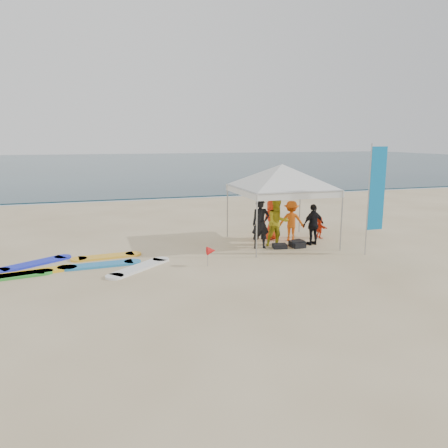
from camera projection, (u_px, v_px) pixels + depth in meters
name	position (u px, v px, depth m)	size (l,w,h in m)	color
ground	(220.00, 286.00, 12.00)	(120.00, 120.00, 0.00)	beige
ocean	(110.00, 164.00, 68.22)	(160.00, 84.00, 0.08)	#0C2633
shoreline_foam	(142.00, 199.00, 29.05)	(160.00, 1.20, 0.01)	silver
person_black_a	(261.00, 224.00, 15.96)	(0.67, 0.44, 1.84)	black
person_yellow	(277.00, 222.00, 16.32)	(0.87, 0.68, 1.80)	gold
person_orange_a	(291.00, 221.00, 17.17)	(1.03, 0.59, 1.59)	orange
person_black_b	(313.00, 225.00, 16.51)	(0.92, 0.38, 1.56)	black
person_orange_b	(272.00, 219.00, 17.44)	(0.79, 0.51, 1.61)	#FB3C16
person_seated	(320.00, 228.00, 17.72)	(0.79, 0.25, 0.85)	#EE3A15
canopy_tent	(282.00, 164.00, 16.30)	(4.61, 4.61, 3.48)	#A5A5A8
feather_flag	(376.00, 190.00, 14.89)	(0.64, 0.04, 3.83)	#A5A5A8
marker_pennant	(211.00, 251.00, 13.81)	(0.28, 0.28, 0.64)	#A5A5A8
gear_pile	(293.00, 244.00, 16.28)	(1.34, 0.73, 0.22)	black
surfboard_spread	(73.00, 267.00, 13.69)	(5.45, 3.11, 0.07)	green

